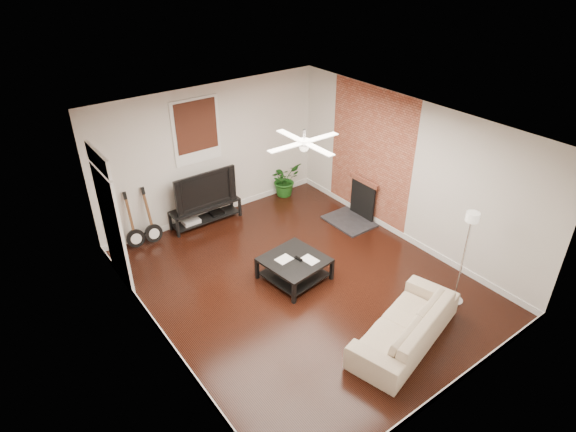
# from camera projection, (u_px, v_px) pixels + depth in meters

# --- Properties ---
(room) EXTENTS (5.01, 6.01, 2.81)m
(room) POSITION_uv_depth(u_px,v_px,m) (303.00, 213.00, 7.73)
(room) COLOR black
(room) RESTS_ON ground
(brick_accent) EXTENTS (0.02, 2.20, 2.80)m
(brick_accent) POSITION_uv_depth(u_px,v_px,m) (370.00, 156.00, 9.70)
(brick_accent) COLOR #9C4932
(brick_accent) RESTS_ON floor
(fireplace) EXTENTS (0.80, 1.10, 0.92)m
(fireplace) POSITION_uv_depth(u_px,v_px,m) (356.00, 201.00, 10.03)
(fireplace) COLOR black
(fireplace) RESTS_ON floor
(window_back) EXTENTS (1.00, 0.06, 1.30)m
(window_back) POSITION_uv_depth(u_px,v_px,m) (197.00, 131.00, 9.36)
(window_back) COLOR #3B1810
(window_back) RESTS_ON wall_back
(door_left) EXTENTS (0.08, 1.00, 2.50)m
(door_left) POSITION_uv_depth(u_px,v_px,m) (112.00, 219.00, 7.86)
(door_left) COLOR white
(door_left) RESTS_ON wall_left
(tv_stand) EXTENTS (1.49, 0.40, 0.42)m
(tv_stand) POSITION_uv_depth(u_px,v_px,m) (206.00, 214.00, 10.07)
(tv_stand) COLOR black
(tv_stand) RESTS_ON floor
(tv) EXTENTS (1.33, 0.17, 0.77)m
(tv) POSITION_uv_depth(u_px,v_px,m) (203.00, 188.00, 9.79)
(tv) COLOR black
(tv) RESTS_ON tv_stand
(coffee_table) EXTENTS (1.10, 1.10, 0.41)m
(coffee_table) POSITION_uv_depth(u_px,v_px,m) (294.00, 269.00, 8.43)
(coffee_table) COLOR black
(coffee_table) RESTS_ON floor
(sofa) EXTENTS (2.22, 1.32, 0.61)m
(sofa) POSITION_uv_depth(u_px,v_px,m) (405.00, 325.00, 7.10)
(sofa) COLOR tan
(sofa) RESTS_ON floor
(floor_lamp) EXTENTS (0.34, 0.34, 1.70)m
(floor_lamp) POSITION_uv_depth(u_px,v_px,m) (463.00, 259.00, 7.58)
(floor_lamp) COLOR silver
(floor_lamp) RESTS_ON floor
(potted_plant) EXTENTS (0.79, 0.72, 0.78)m
(potted_plant) POSITION_uv_depth(u_px,v_px,m) (284.00, 179.00, 11.07)
(potted_plant) COLOR #1B5518
(potted_plant) RESTS_ON floor
(guitar_left) EXTENTS (0.37, 0.27, 1.15)m
(guitar_left) POSITION_uv_depth(u_px,v_px,m) (133.00, 222.00, 9.08)
(guitar_left) COLOR black
(guitar_left) RESTS_ON floor
(guitar_right) EXTENTS (0.37, 0.27, 1.15)m
(guitar_right) POSITION_uv_depth(u_px,v_px,m) (151.00, 217.00, 9.24)
(guitar_right) COLOR black
(guitar_right) RESTS_ON floor
(ceiling_fan) EXTENTS (1.24, 1.24, 0.32)m
(ceiling_fan) POSITION_uv_depth(u_px,v_px,m) (304.00, 142.00, 7.12)
(ceiling_fan) COLOR white
(ceiling_fan) RESTS_ON ceiling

